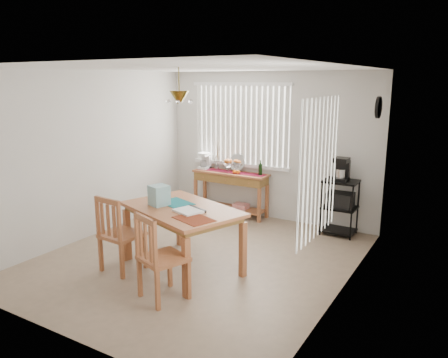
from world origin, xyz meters
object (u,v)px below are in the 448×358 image
Objects in this scene: dining_table at (182,214)px; chair_left at (119,234)px; sideboard at (231,183)px; chair_right at (160,258)px; cart_items at (342,170)px; wire_cart at (340,202)px.

dining_table is 0.84m from chair_left.
chair_right reaches higher than sideboard.
cart_items is at bearing 59.11° from dining_table.
chair_right is at bearing -109.33° from wire_cart.
sideboard is 0.79× the size of dining_table.
chair_right is (0.92, -3.20, -0.10)m from sideboard.
sideboard is 3.87× the size of cart_items.
chair_left is at bearing -141.86° from dining_table.
chair_left is (-0.64, -0.50, -0.24)m from dining_table.
wire_cart reaches higher than sideboard.
sideboard is at bearing 104.77° from dining_table.
cart_items is 3.55m from chair_left.
chair_left reaches higher than wire_cart.
chair_left is (-2.04, -2.84, -0.04)m from wire_cart.
wire_cart is 2.43× the size of cart_items.
dining_table is at bearing -120.89° from cart_items.
wire_cart is 3.36m from chair_right.
chair_left is at bearing 160.42° from chair_right.
chair_left and chair_right have the same top height.
sideboard is at bearing 179.42° from cart_items.
sideboard is at bearing 179.16° from wire_cart.
wire_cart is at bearing 70.67° from chair_right.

